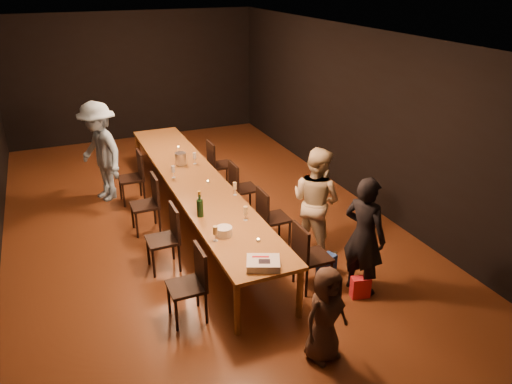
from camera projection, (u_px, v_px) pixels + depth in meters
name	position (u px, v px, depth m)	size (l,w,h in m)	color
ground	(198.00, 221.00, 8.37)	(10.00, 10.00, 0.00)	#472211
room_shell	(191.00, 99.00, 7.52)	(6.04, 10.04, 3.02)	black
table	(196.00, 183.00, 8.09)	(0.90, 6.00, 0.75)	brown
chair_right_0	(313.00, 256.00, 6.47)	(0.42, 0.42, 0.93)	black
chair_right_1	(274.00, 217.00, 7.48)	(0.42, 0.42, 0.93)	black
chair_right_2	(244.00, 188.00, 8.49)	(0.42, 0.42, 0.93)	black
chair_right_3	(221.00, 164.00, 9.49)	(0.42, 0.42, 0.93)	black
chair_left_0	(186.00, 286.00, 5.87)	(0.42, 0.42, 0.93)	black
chair_left_1	(162.00, 239.00, 6.87)	(0.42, 0.42, 0.93)	black
chair_left_2	(145.00, 205.00, 7.88)	(0.42, 0.42, 0.93)	black
chair_left_3	(131.00, 178.00, 8.89)	(0.42, 0.42, 0.93)	black
woman_birthday	(364.00, 236.00, 6.26)	(0.58, 0.38, 1.60)	black
woman_tan	(316.00, 201.00, 7.19)	(0.79, 0.61, 1.62)	beige
man_blue	(100.00, 152.00, 8.84)	(1.17, 0.67, 1.80)	#8DB7DA
child	(326.00, 315.00, 5.24)	(0.54, 0.35, 1.11)	#443126
gift_bag_red	(360.00, 287.00, 6.39)	(0.24, 0.13, 0.29)	red
gift_bag_blue	(326.00, 266.00, 6.82)	(0.25, 0.17, 0.32)	#274BAA
birthday_cake	(263.00, 263.00, 5.71)	(0.47, 0.43, 0.09)	white
plate_stack	(224.00, 231.00, 6.36)	(0.21, 0.21, 0.12)	white
champagne_bottle	(200.00, 204.00, 6.80)	(0.09, 0.09, 0.38)	black
ice_bucket	(181.00, 159.00, 8.64)	(0.20, 0.20, 0.22)	silver
wineglass_0	(215.00, 234.00, 6.22)	(0.06, 0.06, 0.21)	beige
wineglass_1	(246.00, 213.00, 6.73)	(0.06, 0.06, 0.21)	beige
wineglass_2	(200.00, 204.00, 6.99)	(0.06, 0.06, 0.21)	silver
wineglass_3	(235.00, 189.00, 7.49)	(0.06, 0.06, 0.21)	beige
wineglass_4	(173.00, 172.00, 8.11)	(0.06, 0.06, 0.21)	silver
wineglass_5	(195.00, 158.00, 8.68)	(0.06, 0.06, 0.21)	silver
tealight_near	(258.00, 240.00, 6.25)	(0.05, 0.05, 0.03)	#B2B7B2
tealight_mid	(208.00, 182.00, 7.95)	(0.05, 0.05, 0.03)	#B2B7B2
tealight_far	(178.00, 148.00, 9.47)	(0.05, 0.05, 0.03)	#B2B7B2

